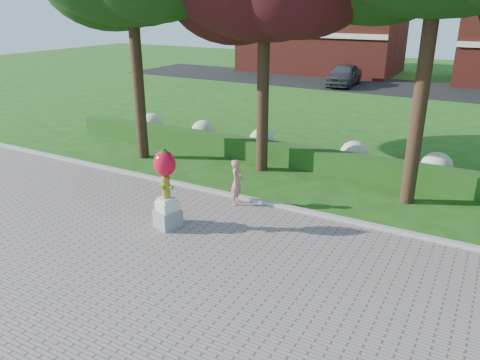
% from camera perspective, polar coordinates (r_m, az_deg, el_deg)
% --- Properties ---
extents(ground, '(100.00, 100.00, 0.00)m').
position_cam_1_polar(ground, '(12.35, -1.69, -8.30)').
color(ground, '#254A12').
rests_on(ground, ground).
extents(walkway, '(40.00, 14.00, 0.04)m').
position_cam_1_polar(walkway, '(9.72, -14.54, -17.96)').
color(walkway, gray).
rests_on(walkway, ground).
extents(curb, '(40.00, 0.18, 0.15)m').
position_cam_1_polar(curb, '(14.70, 4.33, -3.08)').
color(curb, '#ADADA5').
rests_on(curb, ground).
extents(lawn_hedge, '(24.00, 0.70, 0.80)m').
position_cam_1_polar(lawn_hedge, '(18.06, 9.78, 2.37)').
color(lawn_hedge, '#134112').
rests_on(lawn_hedge, ground).
extents(hydrangea_row, '(20.10, 1.10, 0.99)m').
position_cam_1_polar(hydrangea_row, '(18.76, 12.50, 3.35)').
color(hydrangea_row, beige).
rests_on(hydrangea_row, ground).
extents(street, '(50.00, 8.00, 0.02)m').
position_cam_1_polar(street, '(38.13, 20.85, 10.35)').
color(street, black).
rests_on(street, ground).
extents(building_left, '(14.00, 8.00, 7.00)m').
position_cam_1_polar(building_left, '(46.04, 9.92, 17.31)').
color(building_left, maroon).
rests_on(building_left, ground).
extents(hydrant_sculpture, '(0.80, 0.80, 2.31)m').
position_cam_1_polar(hydrant_sculpture, '(13.06, -9.01, -0.77)').
color(hydrant_sculpture, gray).
rests_on(hydrant_sculpture, walkway).
extents(woman, '(0.45, 0.59, 1.46)m').
position_cam_1_polar(woman, '(14.60, -0.37, -0.25)').
color(woman, tan).
rests_on(woman, walkway).
extents(parked_car, '(2.16, 4.92, 1.65)m').
position_cam_1_polar(parked_car, '(37.90, 12.57, 12.42)').
color(parked_car, '#3C3F44').
rests_on(parked_car, street).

